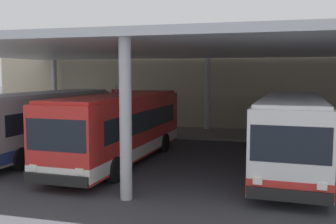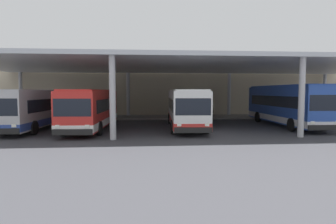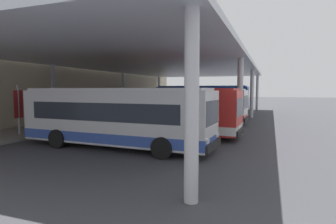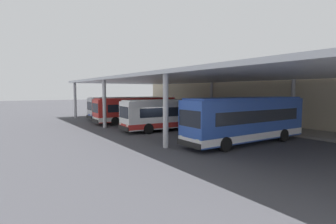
# 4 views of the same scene
# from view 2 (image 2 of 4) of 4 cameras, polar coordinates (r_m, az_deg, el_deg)

# --- Properties ---
(ground_plane) EXTENTS (200.00, 200.00, 0.00)m
(ground_plane) POSITION_cam_2_polar(r_m,az_deg,el_deg) (20.77, 6.87, -4.21)
(ground_plane) COLOR #3D3D42
(platform_kerb) EXTENTS (42.00, 4.50, 0.18)m
(platform_kerb) POSITION_cam_2_polar(r_m,az_deg,el_deg) (32.27, 2.70, -1.01)
(platform_kerb) COLOR gray
(platform_kerb) RESTS_ON ground
(station_building_facade) EXTENTS (48.00, 1.60, 7.75)m
(station_building_facade) POSITION_cam_2_polar(r_m,az_deg,el_deg) (35.37, 2.04, 5.59)
(station_building_facade) COLOR #C1B293
(station_building_facade) RESTS_ON ground
(canopy_shelter) EXTENTS (40.00, 17.00, 5.55)m
(canopy_shelter) POSITION_cam_2_polar(r_m,az_deg,el_deg) (26.05, 4.53, 9.23)
(canopy_shelter) COLOR silver
(canopy_shelter) RESTS_ON ground
(bus_nearest_bay) EXTENTS (3.06, 10.63, 3.17)m
(bus_nearest_bay) POSITION_cam_2_polar(r_m,az_deg,el_deg) (24.96, -25.44, 0.65)
(bus_nearest_bay) COLOR #B7B7BC
(bus_nearest_bay) RESTS_ON ground
(bus_second_bay) EXTENTS (3.00, 10.62, 3.17)m
(bus_second_bay) POSITION_cam_2_polar(r_m,az_deg,el_deg) (23.01, -15.33, 0.64)
(bus_second_bay) COLOR red
(bus_second_bay) RESTS_ON ground
(bus_middle_bay) EXTENTS (3.09, 10.64, 3.17)m
(bus_middle_bay) POSITION_cam_2_polar(r_m,az_deg,el_deg) (23.11, 3.63, 0.80)
(bus_middle_bay) COLOR white
(bus_middle_bay) RESTS_ON ground
(bus_far_bay) EXTENTS (2.80, 11.35, 3.57)m
(bus_far_bay) POSITION_cam_2_polar(r_m,az_deg,el_deg) (26.82, 22.87, 1.34)
(bus_far_bay) COLOR #284CA8
(bus_far_bay) RESTS_ON ground
(bench_waiting) EXTENTS (1.80, 0.45, 0.92)m
(bench_waiting) POSITION_cam_2_polar(r_m,az_deg,el_deg) (32.50, 5.17, 0.03)
(bench_waiting) COLOR #4C515B
(bench_waiting) RESTS_ON platform_kerb
(trash_bin) EXTENTS (0.52, 0.52, 0.98)m
(trash_bin) POSITION_cam_2_polar(r_m,az_deg,el_deg) (32.05, 0.94, 0.01)
(trash_bin) COLOR maroon
(trash_bin) RESTS_ON platform_kerb
(banner_sign) EXTENTS (0.70, 0.12, 3.20)m
(banner_sign) POSITION_cam_2_polar(r_m,az_deg,el_deg) (32.09, -19.10, 2.11)
(banner_sign) COLOR #B2B2B7
(banner_sign) RESTS_ON platform_kerb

